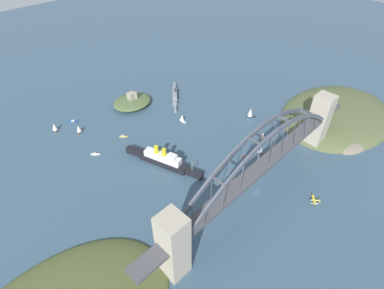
{
  "coord_description": "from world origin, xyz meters",
  "views": [
    {
      "loc": [
        -163.45,
        -83.33,
        199.29
      ],
      "look_at": [
        0.0,
        79.01,
        8.0
      ],
      "focal_mm": 28.42,
      "sensor_mm": 36.0,
      "label": 1
    }
  ],
  "objects_px": {
    "small_boat_6": "(260,148)",
    "small_boat_3": "(263,135)",
    "naval_cruiser": "(175,95)",
    "small_boat_0": "(55,127)",
    "small_boat_1": "(95,154)",
    "channel_marker_buoy": "(243,156)",
    "small_boat_2": "(123,136)",
    "harbor_arch_bridge": "(262,167)",
    "small_boat_7": "(250,112)",
    "seaplane_taxiing_near_bridge": "(315,201)",
    "small_boat_5": "(73,121)",
    "small_boat_8": "(79,129)",
    "ocean_liner": "(163,160)",
    "small_boat_4": "(182,118)",
    "fort_island_mid_harbor": "(132,102)"
  },
  "relations": [
    {
      "from": "small_boat_7",
      "to": "small_boat_3",
      "type": "bearing_deg",
      "value": -124.73
    },
    {
      "from": "ocean_liner",
      "to": "small_boat_7",
      "type": "distance_m",
      "value": 124.18
    },
    {
      "from": "naval_cruiser",
      "to": "harbor_arch_bridge",
      "type": "bearing_deg",
      "value": -109.12
    },
    {
      "from": "small_boat_1",
      "to": "channel_marker_buoy",
      "type": "relative_size",
      "value": 2.68
    },
    {
      "from": "small_boat_3",
      "to": "seaplane_taxiing_near_bridge",
      "type": "bearing_deg",
      "value": -117.43
    },
    {
      "from": "fort_island_mid_harbor",
      "to": "channel_marker_buoy",
      "type": "relative_size",
      "value": 17.1
    },
    {
      "from": "seaplane_taxiing_near_bridge",
      "to": "channel_marker_buoy",
      "type": "bearing_deg",
      "value": 87.32
    },
    {
      "from": "small_boat_6",
      "to": "small_boat_3",
      "type": "bearing_deg",
      "value": 27.73
    },
    {
      "from": "small_boat_6",
      "to": "channel_marker_buoy",
      "type": "bearing_deg",
      "value": 155.86
    },
    {
      "from": "small_boat_0",
      "to": "small_boat_7",
      "type": "bearing_deg",
      "value": -38.03
    },
    {
      "from": "small_boat_0",
      "to": "naval_cruiser",
      "type": "bearing_deg",
      "value": -16.41
    },
    {
      "from": "small_boat_2",
      "to": "channel_marker_buoy",
      "type": "height_order",
      "value": "channel_marker_buoy"
    },
    {
      "from": "ocean_liner",
      "to": "small_boat_6",
      "type": "xyz_separation_m",
      "value": [
        79.07,
        -55.3,
        -0.33
      ]
    },
    {
      "from": "small_boat_1",
      "to": "small_boat_5",
      "type": "height_order",
      "value": "small_boat_1"
    },
    {
      "from": "small_boat_3",
      "to": "small_boat_8",
      "type": "height_order",
      "value": "small_boat_8"
    },
    {
      "from": "small_boat_5",
      "to": "naval_cruiser",
      "type": "bearing_deg",
      "value": -19.83
    },
    {
      "from": "ocean_liner",
      "to": "small_boat_2",
      "type": "relative_size",
      "value": 11.18
    },
    {
      "from": "small_boat_5",
      "to": "small_boat_2",
      "type": "bearing_deg",
      "value": -69.1
    },
    {
      "from": "fort_island_mid_harbor",
      "to": "small_boat_7",
      "type": "bearing_deg",
      "value": -55.42
    },
    {
      "from": "small_boat_3",
      "to": "small_boat_4",
      "type": "bearing_deg",
      "value": 115.28
    },
    {
      "from": "naval_cruiser",
      "to": "small_boat_3",
      "type": "xyz_separation_m",
      "value": [
        9.07,
        -126.38,
        0.71
      ]
    },
    {
      "from": "small_boat_0",
      "to": "small_boat_4",
      "type": "relative_size",
      "value": 1.08
    },
    {
      "from": "small_boat_2",
      "to": "harbor_arch_bridge",
      "type": "bearing_deg",
      "value": -76.32
    },
    {
      "from": "small_boat_1",
      "to": "small_boat_3",
      "type": "relative_size",
      "value": 0.99
    },
    {
      "from": "small_boat_7",
      "to": "channel_marker_buoy",
      "type": "xyz_separation_m",
      "value": [
        -61.46,
        -37.23,
        -4.48
      ]
    },
    {
      "from": "harbor_arch_bridge",
      "to": "small_boat_2",
      "type": "height_order",
      "value": "harbor_arch_bridge"
    },
    {
      "from": "harbor_arch_bridge",
      "to": "seaplane_taxiing_near_bridge",
      "type": "distance_m",
      "value": 55.12
    },
    {
      "from": "small_boat_4",
      "to": "seaplane_taxiing_near_bridge",
      "type": "bearing_deg",
      "value": -91.08
    },
    {
      "from": "naval_cruiser",
      "to": "fort_island_mid_harbor",
      "type": "distance_m",
      "value": 53.79
    },
    {
      "from": "small_boat_3",
      "to": "small_boat_1",
      "type": "bearing_deg",
      "value": 143.72
    },
    {
      "from": "harbor_arch_bridge",
      "to": "small_boat_4",
      "type": "relative_size",
      "value": 26.92
    },
    {
      "from": "seaplane_taxiing_near_bridge",
      "to": "small_boat_5",
      "type": "height_order",
      "value": "seaplane_taxiing_near_bridge"
    },
    {
      "from": "small_boat_4",
      "to": "small_boat_0",
      "type": "bearing_deg",
      "value": 142.03
    },
    {
      "from": "fort_island_mid_harbor",
      "to": "small_boat_4",
      "type": "distance_m",
      "value": 70.56
    },
    {
      "from": "channel_marker_buoy",
      "to": "small_boat_6",
      "type": "bearing_deg",
      "value": -24.14
    },
    {
      "from": "small_boat_0",
      "to": "small_boat_6",
      "type": "distance_m",
      "value": 218.71
    },
    {
      "from": "fort_island_mid_harbor",
      "to": "small_boat_5",
      "type": "relative_size",
      "value": 4.71
    },
    {
      "from": "seaplane_taxiing_near_bridge",
      "to": "small_boat_2",
      "type": "xyz_separation_m",
      "value": [
        -60.77,
        186.18,
        -1.16
      ]
    },
    {
      "from": "small_boat_7",
      "to": "channel_marker_buoy",
      "type": "distance_m",
      "value": 72.0
    },
    {
      "from": "ocean_liner",
      "to": "naval_cruiser",
      "type": "height_order",
      "value": "ocean_liner"
    },
    {
      "from": "small_boat_1",
      "to": "small_boat_5",
      "type": "xyz_separation_m",
      "value": [
        11.89,
        67.04,
        -0.09
      ]
    },
    {
      "from": "small_boat_1",
      "to": "channel_marker_buoy",
      "type": "bearing_deg",
      "value": -46.42
    },
    {
      "from": "ocean_liner",
      "to": "small_boat_1",
      "type": "height_order",
      "value": "ocean_liner"
    },
    {
      "from": "naval_cruiser",
      "to": "fort_island_mid_harbor",
      "type": "bearing_deg",
      "value": 153.68
    },
    {
      "from": "small_boat_1",
      "to": "small_boat_6",
      "type": "xyz_separation_m",
      "value": [
        117.24,
        -113.08,
        4.58
      ]
    },
    {
      "from": "naval_cruiser",
      "to": "small_boat_0",
      "type": "relative_size",
      "value": 5.19
    },
    {
      "from": "small_boat_0",
      "to": "small_boat_3",
      "type": "relative_size",
      "value": 1.38
    },
    {
      "from": "seaplane_taxiing_near_bridge",
      "to": "harbor_arch_bridge",
      "type": "bearing_deg",
      "value": 122.24
    },
    {
      "from": "small_boat_4",
      "to": "small_boat_6",
      "type": "relative_size",
      "value": 0.81
    },
    {
      "from": "small_boat_4",
      "to": "naval_cruiser",
      "type": "bearing_deg",
      "value": 56.13
    }
  ]
}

